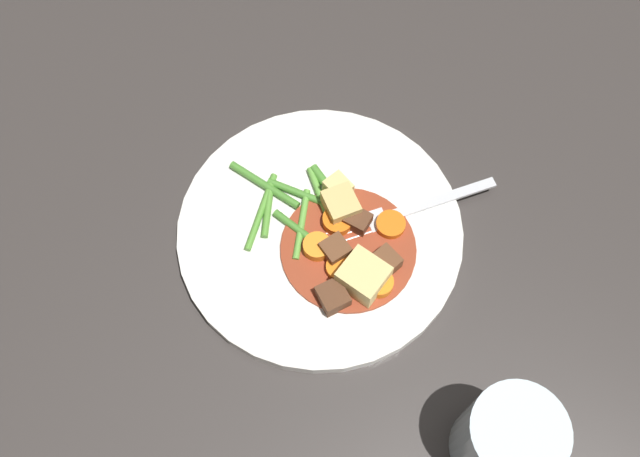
# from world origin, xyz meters

# --- Properties ---
(ground_plane) EXTENTS (3.00, 3.00, 0.00)m
(ground_plane) POSITION_xyz_m (0.00, 0.00, 0.00)
(ground_plane) COLOR #383330
(dinner_plate) EXTENTS (0.27, 0.27, 0.01)m
(dinner_plate) POSITION_xyz_m (0.00, 0.00, 0.01)
(dinner_plate) COLOR white
(dinner_plate) RESTS_ON ground_plane
(stew_sauce) EXTENTS (0.13, 0.13, 0.00)m
(stew_sauce) POSITION_xyz_m (0.03, 0.01, 0.01)
(stew_sauce) COLOR #93381E
(stew_sauce) RESTS_ON dinner_plate
(carrot_slice_0) EXTENTS (0.04, 0.04, 0.01)m
(carrot_slice_0) POSITION_xyz_m (0.01, -0.02, 0.02)
(carrot_slice_0) COLOR orange
(carrot_slice_0) RESTS_ON dinner_plate
(carrot_slice_1) EXTENTS (0.03, 0.03, 0.01)m
(carrot_slice_1) POSITION_xyz_m (0.04, 0.05, 0.02)
(carrot_slice_1) COLOR orange
(carrot_slice_1) RESTS_ON dinner_plate
(carrot_slice_2) EXTENTS (0.03, 0.03, 0.01)m
(carrot_slice_2) POSITION_xyz_m (0.08, -0.00, 0.02)
(carrot_slice_2) COLOR orange
(carrot_slice_2) RESTS_ON dinner_plate
(carrot_slice_3) EXTENTS (0.03, 0.03, 0.01)m
(carrot_slice_3) POSITION_xyz_m (0.01, 0.02, 0.02)
(carrot_slice_3) COLOR orange
(carrot_slice_3) RESTS_ON dinner_plate
(carrot_slice_4) EXTENTS (0.03, 0.03, 0.01)m
(carrot_slice_4) POSITION_xyz_m (0.04, -0.02, 0.02)
(carrot_slice_4) COLOR orange
(carrot_slice_4) RESTS_ON dinner_plate
(potato_chunk_0) EXTENTS (0.04, 0.04, 0.02)m
(potato_chunk_0) POSITION_xyz_m (-0.00, 0.03, 0.02)
(potato_chunk_0) COLOR #DBBC6B
(potato_chunk_0) RESTS_ON dinner_plate
(potato_chunk_1) EXTENTS (0.02, 0.02, 0.02)m
(potato_chunk_1) POSITION_xyz_m (-0.01, 0.04, 0.02)
(potato_chunk_1) COLOR #E5CC7A
(potato_chunk_1) RESTS_ON dinner_plate
(potato_chunk_2) EXTENTS (0.05, 0.04, 0.03)m
(potato_chunk_2) POSITION_xyz_m (0.07, -0.01, 0.03)
(potato_chunk_2) COLOR #E5CC7A
(potato_chunk_2) RESTS_ON dinner_plate
(meat_chunk_0) EXTENTS (0.02, 0.02, 0.02)m
(meat_chunk_0) POSITION_xyz_m (0.07, 0.02, 0.02)
(meat_chunk_0) COLOR brown
(meat_chunk_0) RESTS_ON dinner_plate
(meat_chunk_1) EXTENTS (0.03, 0.03, 0.02)m
(meat_chunk_1) POSITION_xyz_m (0.06, -0.04, 0.02)
(meat_chunk_1) COLOR #56331E
(meat_chunk_1) RESTS_ON dinner_plate
(meat_chunk_2) EXTENTS (0.03, 0.03, 0.02)m
(meat_chunk_2) POSITION_xyz_m (0.03, -0.01, 0.02)
(meat_chunk_2) COLOR brown
(meat_chunk_2) RESTS_ON dinner_plate
(meat_chunk_3) EXTENTS (0.03, 0.03, 0.02)m
(meat_chunk_3) POSITION_xyz_m (0.02, 0.03, 0.02)
(meat_chunk_3) COLOR #56331E
(meat_chunk_3) RESTS_ON dinner_plate
(green_bean_0) EXTENTS (0.08, 0.03, 0.01)m
(green_bean_0) POSITION_xyz_m (-0.07, -0.01, 0.02)
(green_bean_0) COLOR #4C8E33
(green_bean_0) RESTS_ON dinner_plate
(green_bean_1) EXTENTS (0.06, 0.03, 0.01)m
(green_bean_1) POSITION_xyz_m (-0.03, 0.02, 0.02)
(green_bean_1) COLOR #66AD42
(green_bean_1) RESTS_ON dinner_plate
(green_bean_2) EXTENTS (0.05, 0.07, 0.01)m
(green_bean_2) POSITION_xyz_m (-0.05, -0.03, 0.02)
(green_bean_2) COLOR #599E38
(green_bean_2) RESTS_ON dinner_plate
(green_bean_3) EXTENTS (0.08, 0.02, 0.01)m
(green_bean_3) POSITION_xyz_m (-0.01, 0.03, 0.02)
(green_bean_3) COLOR #4C8E33
(green_bean_3) RESTS_ON dinner_plate
(green_bean_4) EXTENTS (0.06, 0.03, 0.01)m
(green_bean_4) POSITION_xyz_m (-0.04, 0.01, 0.02)
(green_bean_4) COLOR #4C8E33
(green_bean_4) RESTS_ON dinner_plate
(green_bean_5) EXTENTS (0.05, 0.06, 0.01)m
(green_bean_5) POSITION_xyz_m (-0.01, -0.01, 0.02)
(green_bean_5) COLOR #66AD42
(green_bean_5) RESTS_ON dinner_plate
(green_bean_6) EXTENTS (0.06, 0.02, 0.01)m
(green_bean_6) POSITION_xyz_m (-0.01, -0.02, 0.02)
(green_bean_6) COLOR #4C8E33
(green_bean_6) RESTS_ON dinner_plate
(green_bean_7) EXTENTS (0.04, 0.05, 0.01)m
(green_bean_7) POSITION_xyz_m (-0.05, -0.03, 0.02)
(green_bean_7) COLOR #599E38
(green_bean_7) RESTS_ON dinner_plate
(fork) EXTENTS (0.08, 0.17, 0.00)m
(fork) POSITION_xyz_m (0.04, 0.07, 0.01)
(fork) COLOR silver
(fork) RESTS_ON dinner_plate
(water_glass) EXTENTS (0.08, 0.08, 0.09)m
(water_glass) POSITION_xyz_m (0.25, -0.03, 0.05)
(water_glass) COLOR silver
(water_glass) RESTS_ON ground_plane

